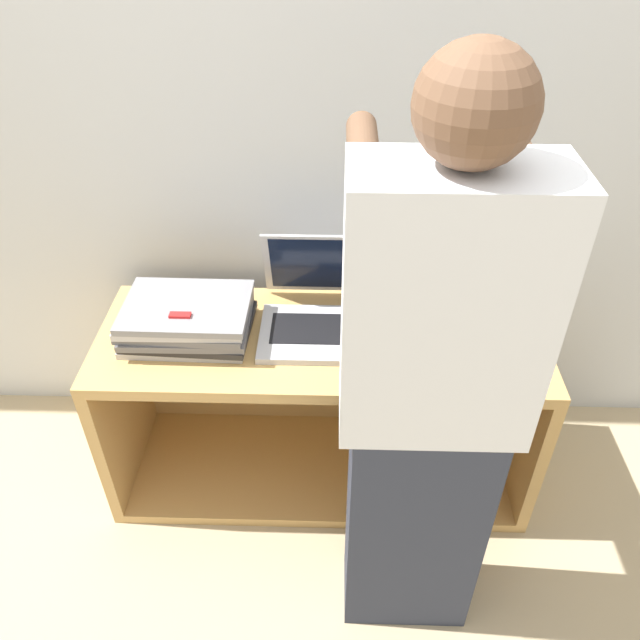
% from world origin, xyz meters
% --- Properties ---
extents(ground_plane, '(12.00, 12.00, 0.00)m').
position_xyz_m(ground_plane, '(0.00, 0.00, 0.00)').
color(ground_plane, tan).
extents(wall_back, '(8.00, 0.05, 2.40)m').
position_xyz_m(wall_back, '(0.00, 0.60, 1.20)').
color(wall_back, silver).
rests_on(wall_back, ground_plane).
extents(cart, '(1.34, 0.49, 0.60)m').
position_xyz_m(cart, '(0.00, 0.31, 0.30)').
color(cart, tan).
rests_on(cart, ground_plane).
extents(laptop_open, '(0.36, 0.35, 0.27)m').
position_xyz_m(laptop_open, '(0.00, 0.31, 0.66)').
color(laptop_open, '#B7B7BC').
rests_on(laptop_open, cart).
extents(laptop_stack_left, '(0.38, 0.28, 0.12)m').
position_xyz_m(laptop_stack_left, '(-0.39, 0.25, 0.66)').
color(laptop_stack_left, '#B7B7BC').
rests_on(laptop_stack_left, cart).
extents(laptop_stack_right, '(0.38, 0.27, 0.06)m').
position_xyz_m(laptop_stack_right, '(0.39, 0.24, 0.63)').
color(laptop_stack_right, '#B7B7BC').
rests_on(laptop_stack_right, cart).
extents(person, '(0.40, 0.52, 1.55)m').
position_xyz_m(person, '(0.25, -0.20, 0.77)').
color(person, '#2D3342').
rests_on(person, ground_plane).
extents(inventory_tag, '(0.06, 0.02, 0.01)m').
position_xyz_m(inventory_tag, '(-0.39, 0.18, 0.72)').
color(inventory_tag, red).
rests_on(inventory_tag, laptop_stack_left).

